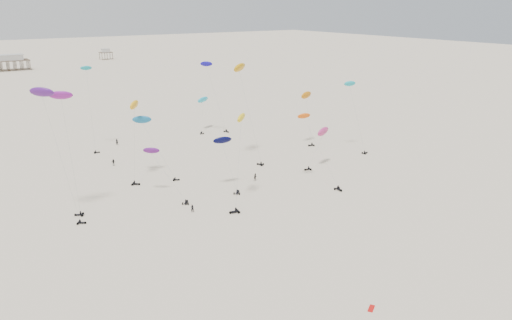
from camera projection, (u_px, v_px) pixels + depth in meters
ground_plane at (102, 108)px, 201.88m from camera, size 900.00×900.00×0.00m
pavilion_main at (11, 63)px, 314.03m from camera, size 21.00×13.00×9.80m
pavilion_small at (106, 55)px, 375.26m from camera, size 9.00×7.00×8.00m
rig_0 at (213, 86)px, 158.49m from camera, size 8.04×5.61×23.22m
rig_1 at (164, 169)px, 107.45m from camera, size 5.99×13.51×13.65m
rig_2 at (320, 148)px, 114.02m from camera, size 4.53×12.71×17.79m
rig_3 at (146, 127)px, 120.03m from camera, size 7.24×12.20×15.98m
rig_4 at (226, 154)px, 111.85m from camera, size 4.74×8.94×12.22m
rig_5 at (47, 110)px, 92.71m from camera, size 6.34×10.68×25.93m
rig_6 at (355, 105)px, 140.86m from camera, size 3.83×10.11×19.80m
rig_7 at (242, 77)px, 130.94m from camera, size 6.52×14.25×26.18m
rig_8 at (65, 119)px, 95.79m from camera, size 4.96×6.71×24.77m
rig_9 at (307, 103)px, 146.49m from camera, size 5.40×6.08×15.90m
rig_10 at (89, 95)px, 140.54m from camera, size 4.19×9.44×23.82m
rig_11 at (239, 145)px, 102.18m from camera, size 8.97×9.17×19.09m
rig_12 at (321, 136)px, 127.70m from camera, size 9.85×4.27×10.70m
rig_13 at (134, 120)px, 116.15m from camera, size 6.43×8.74×18.97m
rig_14 at (203, 103)px, 164.18m from camera, size 7.42×8.74×11.77m
spectator_0 at (192, 212)px, 100.87m from camera, size 0.83×0.70×1.94m
spectator_1 at (255, 180)px, 118.89m from camera, size 1.09×0.72×2.09m
spectator_2 at (114, 165)px, 129.88m from camera, size 1.30×0.81×2.08m
spectator_3 at (117, 145)px, 148.68m from camera, size 0.86×0.61×2.29m
grounded_kite_b at (371, 309)px, 68.97m from camera, size 1.90×1.53×0.07m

